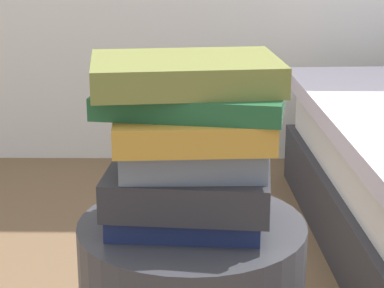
{
  "coord_description": "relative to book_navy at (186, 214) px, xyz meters",
  "views": [
    {
      "loc": [
        0.01,
        -1.1,
        1.03
      ],
      "look_at": [
        0.0,
        0.0,
        0.68
      ],
      "focal_mm": 68.13,
      "sensor_mm": 36.0,
      "label": 1
    }
  ],
  "objects": [
    {
      "name": "book_charcoal",
      "position": [
        0.0,
        -0.01,
        0.05
      ],
      "size": [
        0.27,
        0.21,
        0.06
      ],
      "primitive_type": "cube",
      "rotation": [
        0.0,
        0.0,
        -0.09
      ],
      "color": "#28282D",
      "rests_on": "book_navy"
    },
    {
      "name": "book_slate",
      "position": [
        0.01,
        0.01,
        0.1
      ],
      "size": [
        0.23,
        0.19,
        0.05
      ],
      "primitive_type": "cube",
      "rotation": [
        0.0,
        0.0,
        0.03
      ],
      "color": "slate",
      "rests_on": "book_charcoal"
    },
    {
      "name": "book_forest",
      "position": [
        0.01,
        0.01,
        0.19
      ],
      "size": [
        0.31,
        0.22,
        0.03
      ],
      "primitive_type": "cube",
      "rotation": [
        0.0,
        0.0,
        -0.15
      ],
      "color": "#1E512D",
      "rests_on": "book_ochre"
    },
    {
      "name": "book_ochre",
      "position": [
        0.01,
        -0.01,
        0.15
      ],
      "size": [
        0.25,
        0.21,
        0.04
      ],
      "primitive_type": "cube",
      "rotation": [
        0.0,
        0.0,
        0.06
      ],
      "color": "#B7842D",
      "rests_on": "book_slate"
    },
    {
      "name": "book_olive",
      "position": [
        -0.0,
        0.01,
        0.23
      ],
      "size": [
        0.31,
        0.22,
        0.05
      ],
      "primitive_type": "cube",
      "rotation": [
        0.0,
        0.0,
        0.11
      ],
      "color": "olive",
      "rests_on": "book_forest"
    },
    {
      "name": "book_navy",
      "position": [
        0.0,
        0.0,
        0.0
      ],
      "size": [
        0.25,
        0.19,
        0.04
      ],
      "primitive_type": "cube",
      "rotation": [
        0.0,
        0.0,
        -0.07
      ],
      "color": "#19234C",
      "rests_on": "side_table"
    }
  ]
}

